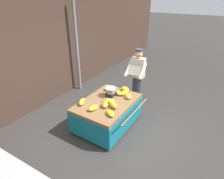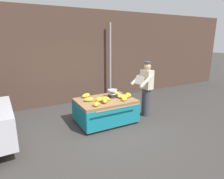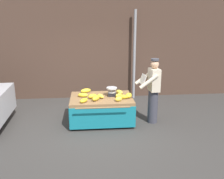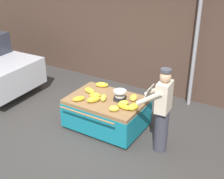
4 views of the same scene
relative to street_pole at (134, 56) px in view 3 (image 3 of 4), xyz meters
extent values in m
plane|color=#383533|center=(-1.35, -2.42, -1.48)|extent=(60.00, 60.00, 0.00)
cube|color=#473328|center=(-1.35, 0.34, 0.23)|extent=(16.00, 0.24, 3.43)
cylinder|color=gray|center=(0.00, 0.00, 0.00)|extent=(0.09, 0.09, 2.97)
cube|color=olive|center=(-1.21, -1.97, -0.83)|extent=(1.62, 1.14, 0.08)
cylinder|color=black|center=(-1.94, -1.97, -1.16)|extent=(0.05, 0.65, 0.65)
cylinder|color=#B7B7BC|center=(-1.97, -1.97, -1.16)|extent=(0.01, 0.12, 0.12)
cylinder|color=black|center=(-0.48, -1.97, -1.16)|extent=(0.05, 0.65, 0.65)
cylinder|color=#B7B7BC|center=(-0.45, -1.97, -1.16)|extent=(0.01, 0.12, 0.12)
cylinder|color=#4C4742|center=(-1.21, -1.48, -1.18)|extent=(0.05, 0.05, 0.61)
cube|color=#147284|center=(-1.21, -2.54, -1.15)|extent=(1.62, 0.02, 0.55)
cube|color=#147284|center=(-1.21, -1.40, -1.15)|extent=(1.62, 0.02, 0.55)
cube|color=#147284|center=(-2.02, -1.97, -1.15)|extent=(0.02, 1.14, 0.55)
cube|color=#147284|center=(-0.40, -1.97, -1.15)|extent=(0.02, 1.14, 0.55)
cylinder|color=olive|center=(-1.21, -2.72, -0.81)|extent=(1.30, 0.04, 0.04)
cube|color=black|center=(-0.93, -1.88, -0.75)|extent=(0.20, 0.20, 0.09)
cylinder|color=#B7B7BC|center=(-0.93, -1.88, -0.65)|extent=(0.02, 0.02, 0.11)
cylinder|color=#B7B7BC|center=(-0.93, -1.88, -0.58)|extent=(0.28, 0.28, 0.03)
cylinder|color=#B7B7BC|center=(-0.93, -1.88, -0.68)|extent=(0.21, 0.21, 0.03)
ellipsoid|color=yellow|center=(-1.62, -1.51, -0.74)|extent=(0.32, 0.23, 0.12)
ellipsoid|color=gold|center=(-0.68, -2.15, -0.74)|extent=(0.31, 0.17, 0.11)
ellipsoid|color=yellow|center=(-0.80, -2.33, -0.73)|extent=(0.24, 0.23, 0.12)
ellipsoid|color=yellow|center=(-0.70, -1.70, -0.74)|extent=(0.22, 0.30, 0.10)
ellipsoid|color=yellow|center=(-0.76, -2.03, -0.74)|extent=(0.24, 0.27, 0.10)
ellipsoid|color=gold|center=(-1.36, -2.23, -0.73)|extent=(0.27, 0.32, 0.13)
ellipsoid|color=gold|center=(-1.45, -2.06, -0.73)|extent=(0.28, 0.24, 0.12)
ellipsoid|color=yellow|center=(-1.70, -1.90, -0.74)|extent=(0.29, 0.21, 0.11)
ellipsoid|color=yellow|center=(-0.51, -2.08, -0.73)|extent=(0.23, 0.29, 0.13)
ellipsoid|color=yellow|center=(-1.24, -2.04, -0.74)|extent=(0.23, 0.29, 0.11)
ellipsoid|color=gold|center=(-1.67, -2.34, -0.74)|extent=(0.26, 0.29, 0.10)
cylinder|color=#383842|center=(0.14, -2.13, -1.04)|extent=(0.26, 0.26, 0.88)
cube|color=beige|center=(0.14, -2.13, -0.31)|extent=(0.26, 0.40, 0.58)
sphere|color=tan|center=(0.14, -2.13, 0.08)|extent=(0.21, 0.21, 0.21)
cylinder|color=#3F3F47|center=(0.14, -2.13, 0.21)|extent=(0.20, 0.20, 0.05)
cylinder|color=beige|center=(-0.06, -2.36, -0.30)|extent=(0.48, 0.13, 0.37)
cylinder|color=beige|center=(-0.09, -1.94, -0.30)|extent=(0.48, 0.13, 0.37)
cube|color=silver|center=(-0.16, -2.15, -0.29)|extent=(0.12, 0.35, 0.25)
camera|label=1|loc=(-4.55, -4.19, 1.60)|focal=30.41mm
camera|label=2|loc=(-3.59, -6.69, 0.90)|focal=30.96mm
camera|label=3|loc=(-1.51, -8.18, 1.21)|focal=39.79mm
camera|label=4|loc=(1.93, -6.90, 2.25)|focal=49.45mm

